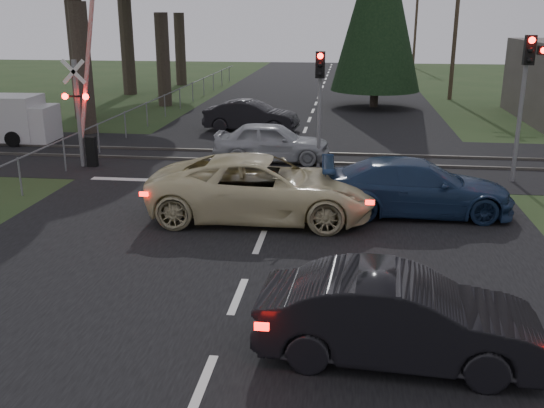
% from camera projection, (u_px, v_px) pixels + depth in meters
% --- Properties ---
extents(ground, '(120.00, 120.00, 0.00)m').
position_uv_depth(ground, '(238.00, 296.00, 11.93)').
color(ground, '#273D1B').
rests_on(ground, ground).
extents(road, '(14.00, 100.00, 0.01)m').
position_uv_depth(road, '(289.00, 171.00, 21.39)').
color(road, black).
rests_on(road, ground).
extents(rail_corridor, '(120.00, 8.00, 0.01)m').
position_uv_depth(rail_corridor, '(294.00, 158.00, 23.28)').
color(rail_corridor, black).
rests_on(rail_corridor, ground).
extents(stop_line, '(13.00, 0.35, 0.00)m').
position_uv_depth(stop_line, '(283.00, 185.00, 19.68)').
color(stop_line, silver).
rests_on(stop_line, ground).
extents(rail_near, '(120.00, 0.12, 0.10)m').
position_uv_depth(rail_near, '(292.00, 162.00, 22.51)').
color(rail_near, '#59544C').
rests_on(rail_near, ground).
extents(rail_far, '(120.00, 0.12, 0.10)m').
position_uv_depth(rail_far, '(296.00, 153.00, 24.02)').
color(rail_far, '#59544C').
rests_on(rail_far, ground).
extents(crossing_signal, '(1.62, 0.38, 6.96)m').
position_uv_depth(crossing_signal, '(84.00, 110.00, 21.44)').
color(crossing_signal, slate).
rests_on(crossing_signal, ground).
extents(traffic_signal_right, '(0.68, 0.48, 4.70)m').
position_uv_depth(traffic_signal_right, '(527.00, 81.00, 18.99)').
color(traffic_signal_right, slate).
rests_on(traffic_signal_right, ground).
extents(traffic_signal_center, '(0.32, 0.48, 4.10)m').
position_uv_depth(traffic_signal_center, '(320.00, 89.00, 21.07)').
color(traffic_signal_center, slate).
rests_on(traffic_signal_center, ground).
extents(utility_pole_mid, '(1.80, 0.26, 9.00)m').
position_uv_depth(utility_pole_mid, '(456.00, 24.00, 37.88)').
color(utility_pole_mid, '#4C3D2D').
rests_on(utility_pole_mid, ground).
extents(utility_pole_far, '(1.80, 0.26, 9.00)m').
position_uv_depth(utility_pole_far, '(416.00, 20.00, 61.53)').
color(utility_pole_far, '#4C3D2D').
rests_on(utility_pole_far, ground).
extents(conifer_tree, '(5.20, 5.20, 11.00)m').
position_uv_depth(conifer_tree, '(379.00, 1.00, 34.31)').
color(conifer_tree, '#473D33').
rests_on(conifer_tree, ground).
extents(fence_left, '(0.10, 36.00, 1.20)m').
position_uv_depth(fence_left, '(173.00, 112.00, 34.15)').
color(fence_left, slate).
rests_on(fence_left, ground).
extents(cream_coupe, '(6.14, 2.95, 1.69)m').
position_uv_depth(cream_coupe, '(262.00, 188.00, 16.29)').
color(cream_coupe, beige).
rests_on(cream_coupe, ground).
extents(dark_hatchback, '(4.56, 1.83, 1.47)m').
position_uv_depth(dark_hatchback, '(399.00, 318.00, 9.56)').
color(dark_hatchback, black).
rests_on(dark_hatchback, ground).
extents(silver_car, '(4.34, 1.77, 1.47)m').
position_uv_depth(silver_car, '(272.00, 142.00, 22.67)').
color(silver_car, '#A4A8AC').
rests_on(silver_car, ground).
extents(blue_sedan, '(5.33, 2.39, 1.52)m').
position_uv_depth(blue_sedan, '(416.00, 187.00, 16.67)').
color(blue_sedan, navy).
rests_on(blue_sedan, ground).
extents(dark_car_far, '(4.51, 1.94, 1.44)m').
position_uv_depth(dark_car_far, '(251.00, 116.00, 28.39)').
color(dark_car_far, black).
rests_on(dark_car_far, ground).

